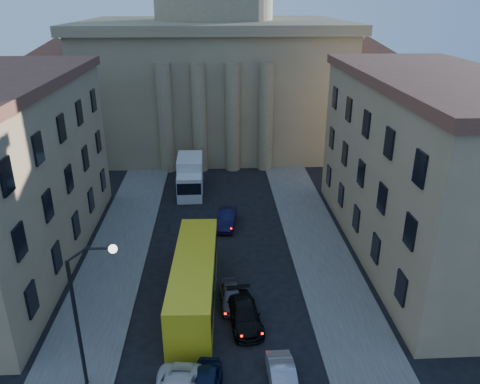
# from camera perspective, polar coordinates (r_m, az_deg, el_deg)

# --- Properties ---
(sidewalk_left) EXTENTS (5.00, 60.00, 0.15)m
(sidewalk_left) POSITION_cam_1_polar(r_m,az_deg,el_deg) (37.20, -15.95, -10.61)
(sidewalk_left) COLOR #524F4B
(sidewalk_left) RESTS_ON ground
(sidewalk_right) EXTENTS (5.00, 60.00, 0.15)m
(sidewalk_right) POSITION_cam_1_polar(r_m,az_deg,el_deg) (37.23, 10.90, -10.05)
(sidewalk_right) COLOR #524F4B
(sidewalk_right) RESTS_ON ground
(church) EXTENTS (68.02, 28.76, 36.60)m
(church) POSITION_cam_1_polar(r_m,az_deg,el_deg) (68.21, -3.11, 15.90)
(church) COLOR #7C684C
(church) RESTS_ON ground
(building_right) EXTENTS (11.60, 26.60, 14.70)m
(building_right) POSITION_cam_1_polar(r_m,az_deg,el_deg) (40.28, 22.20, 2.85)
(building_right) COLOR tan
(building_right) RESTS_ON ground
(street_lamp) EXTENTS (2.62, 0.44, 8.83)m
(street_lamp) POSITION_cam_1_polar(r_m,az_deg,el_deg) (25.97, -18.39, -13.08)
(street_lamp) COLOR black
(street_lamp) RESTS_ON ground
(car_right_near) EXTENTS (1.57, 4.11, 1.34)m
(car_right_near) POSITION_cam_1_polar(r_m,az_deg,el_deg) (27.61, 5.25, -21.78)
(car_right_near) COLOR #94959A
(car_right_near) RESTS_ON ground
(car_right_mid) EXTENTS (2.56, 5.04, 1.40)m
(car_right_mid) POSITION_cam_1_polar(r_m,az_deg,el_deg) (31.76, 0.53, -14.64)
(car_right_mid) COLOR black
(car_right_mid) RESTS_ON ground
(car_right_far) EXTENTS (1.75, 3.93, 1.31)m
(car_right_far) POSITION_cam_1_polar(r_m,az_deg,el_deg) (33.46, -1.05, -12.54)
(car_right_far) COLOR #525358
(car_right_far) RESTS_ON ground
(car_right_distant) EXTENTS (2.17, 4.70, 1.49)m
(car_right_distant) POSITION_cam_1_polar(r_m,az_deg,el_deg) (43.90, -1.64, -3.25)
(car_right_distant) COLOR black
(car_right_distant) RESTS_ON ground
(city_bus) EXTENTS (3.28, 12.37, 3.46)m
(city_bus) POSITION_cam_1_polar(r_m,az_deg,el_deg) (33.21, -5.56, -10.46)
(city_bus) COLOR gold
(city_bus) RESTS_ON ground
(box_truck) EXTENTS (2.78, 6.84, 3.74)m
(box_truck) POSITION_cam_1_polar(r_m,az_deg,el_deg) (51.43, -6.11, 1.88)
(box_truck) COLOR silver
(box_truck) RESTS_ON ground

